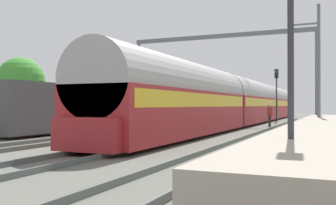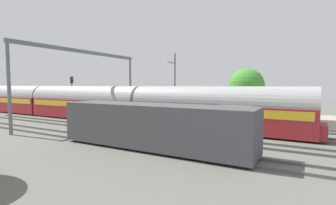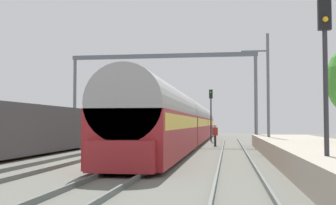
{
  "view_description": "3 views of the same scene",
  "coord_description": "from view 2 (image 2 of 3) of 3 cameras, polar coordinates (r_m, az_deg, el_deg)",
  "views": [
    {
      "loc": [
        9.31,
        -16.16,
        1.65
      ],
      "look_at": [
        1.98,
        0.62,
        1.78
      ],
      "focal_mm": 41.19,
      "sensor_mm": 36.0,
      "label": 1
    },
    {
      "loc": [
        -19.38,
        -5.08,
        4.09
      ],
      "look_at": [
        1.5,
        6.79,
        2.42
      ],
      "focal_mm": 26.93,
      "sensor_mm": 36.0,
      "label": 2
    },
    {
      "loc": [
        5.6,
        -19.99,
        1.83
      ],
      "look_at": [
        0.99,
        12.71,
        3.44
      ],
      "focal_mm": 45.59,
      "sensor_mm": 36.0,
      "label": 3
    }
  ],
  "objects": [
    {
      "name": "passenger_train",
      "position": [
        31.97,
        -18.3,
        -0.03
      ],
      "size": [
        2.93,
        49.2,
        3.82
      ],
      "color": "maroon",
      "rests_on": "ground"
    },
    {
      "name": "track_west",
      "position": [
        18.57,
        13.18,
        -8.61
      ],
      "size": [
        1.51,
        60.0,
        0.16
      ],
      "color": "#58605D",
      "rests_on": "ground"
    },
    {
      "name": "tree_east_background",
      "position": [
        32.7,
        17.34,
        3.6
      ],
      "size": [
        4.33,
        4.33,
        6.16
      ],
      "color": "#4C3826",
      "rests_on": "ground"
    },
    {
      "name": "track_east",
      "position": [
        22.32,
        16.08,
        -6.54
      ],
      "size": [
        1.51,
        60.0,
        0.16
      ],
      "color": "#58605D",
      "rests_on": "ground"
    },
    {
      "name": "freight_car",
      "position": [
        16.26,
        -3.42,
        -5.3
      ],
      "size": [
        2.8,
        13.0,
        2.7
      ],
      "color": "#47474C",
      "rests_on": "ground"
    },
    {
      "name": "ground",
      "position": [
        20.45,
        14.76,
        -7.7
      ],
      "size": [
        120.0,
        120.0,
        0.0
      ],
      "primitive_type": "plane",
      "color": "#5F6058"
    },
    {
      "name": "person_crossing",
      "position": [
        31.09,
        -9.64,
        -1.74
      ],
      "size": [
        0.44,
        0.31,
        1.73
      ],
      "rotation": [
        0.0,
        0.0,
        0.19
      ],
      "color": "#272727",
      "rests_on": "ground"
    },
    {
      "name": "platform",
      "position": [
        30.2,
        15.86,
        -3.11
      ],
      "size": [
        4.4,
        28.0,
        0.9
      ],
      "color": "#A39989",
      "rests_on": "ground"
    },
    {
      "name": "track_far_east",
      "position": [
        26.12,
        18.12,
        -5.06
      ],
      "size": [
        1.52,
        60.0,
        0.16
      ],
      "color": "#58605D",
      "rests_on": "ground"
    },
    {
      "name": "catenary_gantry",
      "position": [
        28.96,
        -18.39,
        7.33
      ],
      "size": [
        16.26,
        0.28,
        7.86
      ],
      "color": "slate",
      "rests_on": "ground"
    },
    {
      "name": "railway_signal_far",
      "position": [
        36.6,
        -20.9,
        2.54
      ],
      "size": [
        0.36,
        0.3,
        5.24
      ],
      "color": "#2D2D33",
      "rests_on": "ground"
    },
    {
      "name": "track_far_west",
      "position": [
        14.93,
        8.79,
        -11.66
      ],
      "size": [
        1.52,
        60.0,
        0.16
      ],
      "color": "#58605D",
      "rests_on": "ground"
    },
    {
      "name": "catenary_pole_east_mid",
      "position": [
        31.36,
        1.52,
        4.07
      ],
      "size": [
        1.9,
        0.2,
        8.0
      ],
      "color": "slate",
      "rests_on": "ground"
    }
  ]
}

